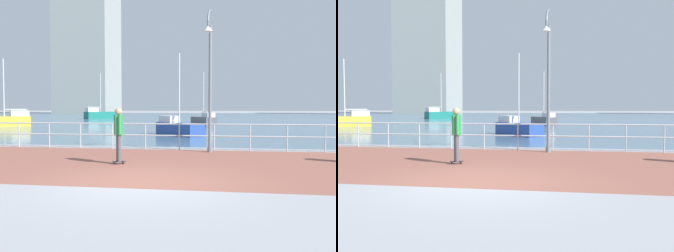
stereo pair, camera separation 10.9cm
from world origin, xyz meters
TOP-DOWN VIEW (x-y plane):
  - ground at (0.00, 40.00)m, footprint 220.00×220.00m
  - brick_paving at (0.00, 3.01)m, footprint 28.00×7.35m
  - harbor_water at (0.00, 51.68)m, footprint 180.00×88.00m
  - waterfront_railing at (0.00, 6.68)m, footprint 25.25×0.06m
  - lamppost at (1.24, 5.92)m, footprint 0.36×0.82m
  - skateboarder at (-1.32, 2.61)m, footprint 0.41×0.54m
  - sailboat_gray at (-1.09, 14.40)m, footprint 3.23×3.30m
  - sailboat_blue at (-16.64, 44.47)m, footprint 4.16×4.52m
  - sailboat_navy at (-17.29, 22.04)m, footprint 4.09×3.66m
  - sailboat_ivory at (-0.35, 27.54)m, footprint 2.71×3.69m
  - tower_beige at (-32.95, 82.67)m, footprint 13.34×13.56m

SIDE VIEW (x-z plane):
  - ground at x=0.00m, z-range 0.00..0.00m
  - harbor_water at x=0.00m, z-range 0.00..0.00m
  - brick_paving at x=0.00m, z-range 0.00..0.01m
  - sailboat_gray at x=-1.09m, z-range -2.01..2.95m
  - sailboat_ivory at x=-0.35m, z-range -2.04..3.01m
  - sailboat_navy at x=-17.29m, z-range -2.39..3.52m
  - sailboat_blue at x=-16.64m, z-range -2.67..3.93m
  - waterfront_railing at x=0.00m, z-range 0.20..1.28m
  - skateboarder at x=-1.32m, z-range 0.17..1.89m
  - lamppost at x=1.24m, z-range 0.29..5.67m
  - tower_beige at x=-32.95m, z-range -0.83..38.30m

